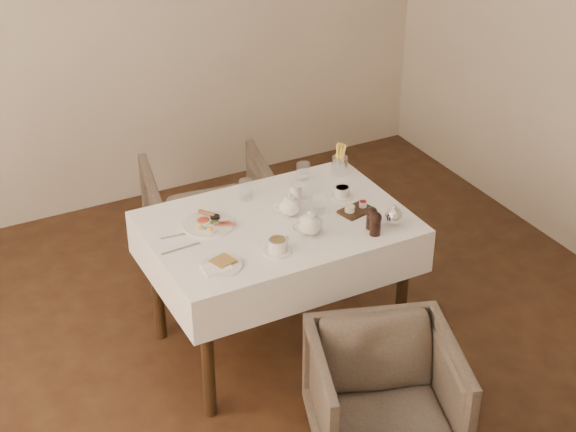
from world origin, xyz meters
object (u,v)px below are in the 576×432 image
(armchair_far, at_px, (210,218))
(teapot_centre, at_px, (290,204))
(table, at_px, (278,241))
(armchair_near, at_px, (384,399))
(breakfast_plate, at_px, (208,223))

(armchair_far, bearing_deg, teapot_centre, 108.03)
(teapot_centre, bearing_deg, armchair_far, 113.77)
(table, bearing_deg, armchair_near, -85.79)
(table, bearing_deg, teapot_centre, 16.00)
(armchair_near, distance_m, armchair_far, 1.77)
(breakfast_plate, bearing_deg, armchair_far, 57.83)
(breakfast_plate, bearing_deg, table, -31.23)
(armchair_near, relative_size, armchair_far, 0.89)
(armchair_near, bearing_deg, breakfast_plate, 129.07)
(table, distance_m, breakfast_plate, 0.36)
(table, height_order, armchair_far, table)
(table, relative_size, armchair_far, 1.74)
(armchair_far, xyz_separation_m, breakfast_plate, (-0.30, -0.73, 0.43))
(table, distance_m, armchair_near, 0.98)
(table, xyz_separation_m, armchair_near, (0.07, -0.91, -0.34))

